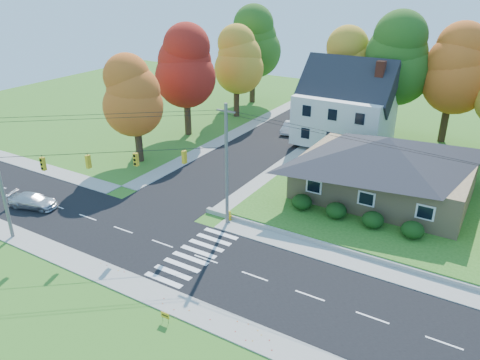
% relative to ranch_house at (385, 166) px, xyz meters
% --- Properties ---
extents(ground, '(120.00, 120.00, 0.00)m').
position_rel_ranch_house_xyz_m(ground, '(-8.00, -16.00, -3.27)').
color(ground, '#3D7923').
extents(road_main, '(90.00, 8.00, 0.02)m').
position_rel_ranch_house_xyz_m(road_main, '(-8.00, -16.00, -3.26)').
color(road_main, black).
rests_on(road_main, ground).
extents(road_cross, '(8.00, 44.00, 0.02)m').
position_rel_ranch_house_xyz_m(road_cross, '(-16.00, 10.00, -3.25)').
color(road_cross, black).
rests_on(road_cross, ground).
extents(sidewalk_north, '(90.00, 2.00, 0.08)m').
position_rel_ranch_house_xyz_m(sidewalk_north, '(-8.00, -11.00, -3.23)').
color(sidewalk_north, '#9C9A90').
rests_on(sidewalk_north, ground).
extents(sidewalk_south, '(90.00, 2.00, 0.08)m').
position_rel_ranch_house_xyz_m(sidewalk_south, '(-8.00, -21.00, -3.23)').
color(sidewalk_south, '#9C9A90').
rests_on(sidewalk_south, ground).
extents(lawn, '(30.00, 30.00, 0.50)m').
position_rel_ranch_house_xyz_m(lawn, '(5.00, 5.00, -3.02)').
color(lawn, '#3D7923').
rests_on(lawn, ground).
extents(ranch_house, '(14.60, 10.60, 5.40)m').
position_rel_ranch_house_xyz_m(ranch_house, '(0.00, 0.00, 0.00)').
color(ranch_house, tan).
rests_on(ranch_house, lawn).
extents(colonial_house, '(10.40, 8.40, 9.60)m').
position_rel_ranch_house_xyz_m(colonial_house, '(-7.96, 12.00, 1.32)').
color(colonial_house, silver).
rests_on(colonial_house, lawn).
extents(hedge_row, '(10.70, 1.70, 1.27)m').
position_rel_ranch_house_xyz_m(hedge_row, '(-0.50, -6.20, -2.13)').
color(hedge_row, '#163A10').
rests_on(hedge_row, lawn).
extents(traffic_infrastructure, '(38.10, 10.66, 10.00)m').
position_rel_ranch_house_xyz_m(traffic_infrastructure, '(-8.15, -14.65, 1.88)').
color(traffic_infrastructure, '#666059').
rests_on(traffic_infrastructure, ground).
extents(tree_lot_0, '(6.72, 6.72, 12.51)m').
position_rel_ranch_house_xyz_m(tree_lot_0, '(-10.00, 18.00, 5.04)').
color(tree_lot_0, '#3F2A19').
rests_on(tree_lot_0, lawn).
extents(tree_lot_1, '(7.84, 7.84, 14.60)m').
position_rel_ranch_house_xyz_m(tree_lot_1, '(-4.00, 17.00, 6.35)').
color(tree_lot_1, '#3F2A19').
rests_on(tree_lot_1, lawn).
extents(tree_lot_2, '(7.28, 7.28, 13.56)m').
position_rel_ranch_house_xyz_m(tree_lot_2, '(2.00, 18.00, 5.70)').
color(tree_lot_2, '#3F2A19').
rests_on(tree_lot_2, lawn).
extents(tree_west_0, '(6.16, 6.16, 11.47)m').
position_rel_ranch_house_xyz_m(tree_west_0, '(-25.00, -4.00, 3.89)').
color(tree_west_0, '#3F2A19').
rests_on(tree_west_0, ground).
extents(tree_west_1, '(7.28, 7.28, 13.56)m').
position_rel_ranch_house_xyz_m(tree_west_1, '(-26.00, 6.00, 5.20)').
color(tree_west_1, '#3F2A19').
rests_on(tree_west_1, ground).
extents(tree_west_2, '(6.72, 6.72, 12.51)m').
position_rel_ranch_house_xyz_m(tree_west_2, '(-25.00, 16.00, 4.54)').
color(tree_west_2, '#3F2A19').
rests_on(tree_west_2, ground).
extents(tree_west_3, '(7.84, 7.84, 14.60)m').
position_rel_ranch_house_xyz_m(tree_west_3, '(-27.00, 24.00, 5.85)').
color(tree_west_3, '#3F2A19').
rests_on(tree_west_3, ground).
extents(silver_sedan, '(4.62, 2.90, 1.25)m').
position_rel_ranch_house_xyz_m(silver_sedan, '(-25.41, -17.12, -2.62)').
color(silver_sedan, silver).
rests_on(silver_sedan, road_main).
extents(white_car, '(2.02, 4.17, 1.32)m').
position_rel_ranch_house_xyz_m(white_car, '(-15.37, 13.12, -2.59)').
color(white_car, '#BBBBC0').
rests_on(white_car, road_cross).
extents(fire_hydrant, '(0.51, 0.40, 0.90)m').
position_rel_ranch_house_xyz_m(fire_hydrant, '(-9.61, -10.33, -2.84)').
color(fire_hydrant, yellow).
rests_on(fire_hydrant, ground).
extents(yard_sign, '(0.57, 0.06, 0.72)m').
position_rel_ranch_house_xyz_m(yard_sign, '(-6.24, -22.62, -2.76)').
color(yard_sign, black).
rests_on(yard_sign, ground).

